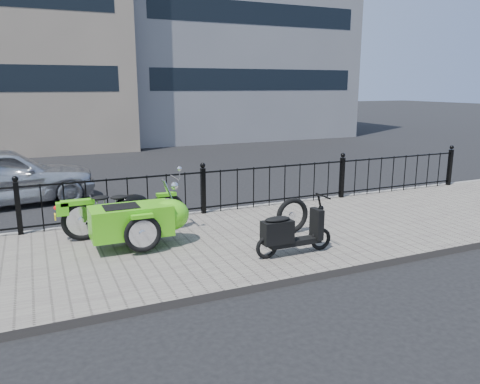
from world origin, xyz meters
name	(u,v)px	position (x,y,z in m)	size (l,w,h in m)	color
ground	(227,236)	(0.00, 0.00, 0.00)	(120.00, 120.00, 0.00)	black
sidewalk	(238,241)	(0.00, -0.50, 0.06)	(30.00, 3.80, 0.12)	#675E57
curb	(201,214)	(0.00, 1.44, 0.06)	(30.00, 0.10, 0.12)	gray
iron_fence	(203,191)	(0.00, 1.30, 0.59)	(14.11, 0.11, 1.08)	black
motorcycle_sidecar	(140,217)	(-1.63, -0.12, 0.59)	(2.28, 1.48, 0.98)	black
scooter	(290,233)	(0.41, -1.59, 0.48)	(1.36, 0.40, 0.92)	black
spare_tire	(292,216)	(1.01, -0.64, 0.45)	(0.66, 0.66, 0.09)	black
sedan_car	(3,176)	(-3.86, 4.26, 0.69)	(1.63, 4.05, 1.38)	silver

